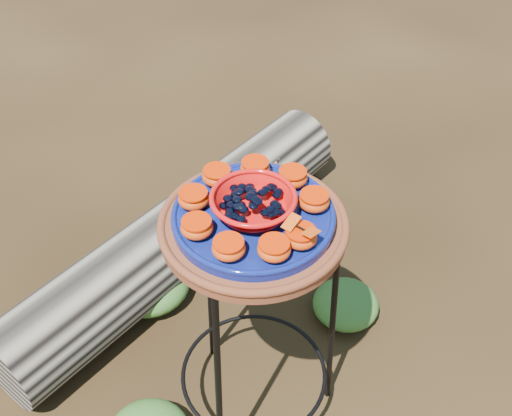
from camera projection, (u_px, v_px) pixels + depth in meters
ground at (254, 402)px, 1.89m from camera, size 60.00×60.00×0.00m
plant_stand at (254, 329)px, 1.66m from camera, size 0.44×0.44×0.70m
terracotta_saucer at (253, 227)px, 1.41m from camera, size 0.41×0.41×0.03m
cobalt_plate at (253, 217)px, 1.39m from camera, size 0.35×0.35×0.02m
red_bowl at (253, 205)px, 1.37m from camera, size 0.18×0.18×0.05m
glass_gems at (253, 192)px, 1.34m from camera, size 0.14×0.14×0.02m
orange_half_0 at (300, 237)px, 1.30m from camera, size 0.07×0.07×0.04m
orange_half_1 at (314, 201)px, 1.39m from camera, size 0.07×0.07×0.04m
orange_half_2 at (292, 178)px, 1.44m from camera, size 0.07×0.07×0.04m
orange_half_3 at (255, 168)px, 1.47m from camera, size 0.07×0.07×0.04m
orange_half_4 at (217, 176)px, 1.45m from camera, size 0.07×0.07×0.04m
orange_half_5 at (194, 199)px, 1.39m from camera, size 0.07×0.07×0.04m
orange_half_6 at (197, 227)px, 1.32m from camera, size 0.07×0.07×0.04m
orange_half_7 at (229, 248)px, 1.28m from camera, size 0.07×0.07×0.04m
orange_half_8 at (274, 249)px, 1.28m from camera, size 0.07×0.07×0.04m
butterfly at (301, 228)px, 1.29m from camera, size 0.10×0.08×0.02m
driftwood_log at (180, 235)px, 2.22m from camera, size 1.49×0.72×0.27m
foliage_right at (346, 303)px, 2.10m from camera, size 0.22×0.22×0.11m
foliage_back at (149, 282)px, 2.15m from camera, size 0.28×0.28×0.14m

